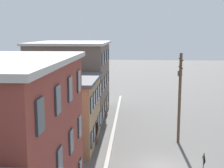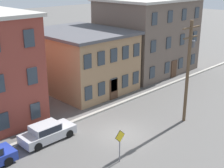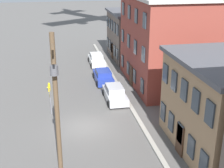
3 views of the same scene
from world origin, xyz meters
name	(u,v)px [view 2 (image 2 of 3)]	position (x,y,z in m)	size (l,w,h in m)	color
ground_plane	(121,134)	(0.00, 0.00, 0.00)	(200.00, 200.00, 0.00)	#565451
kerb_strip	(86,117)	(0.00, 4.50, 0.08)	(56.00, 0.36, 0.16)	#9E998E
apartment_far	(81,59)	(5.11, 11.28, 3.33)	(9.16, 11.08, 6.63)	#9E7A56
apartment_annex	(147,35)	(15.96, 10.52, 4.85)	(12.35, 9.55, 9.68)	#66564C
car_silver	(47,132)	(-4.85, 3.40, 0.75)	(4.40, 1.92, 1.43)	#B7B7BC
caution_sign	(120,141)	(-2.92, -2.71, 1.64)	(0.94, 0.08, 2.47)	slate
utility_pole	(188,67)	(5.99, -2.18, 5.04)	(2.40, 0.44, 8.96)	brown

